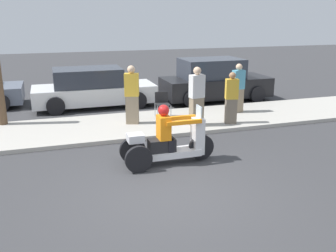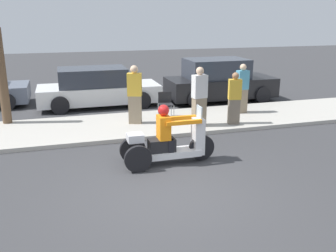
{
  "view_description": "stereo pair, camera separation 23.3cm",
  "coord_description": "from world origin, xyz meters",
  "px_view_note": "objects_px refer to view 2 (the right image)",
  "views": [
    {
      "loc": [
        -2.08,
        -6.4,
        3.38
      ],
      "look_at": [
        0.44,
        1.44,
        0.92
      ],
      "focal_mm": 40.0,
      "sensor_mm": 36.0,
      "label": 1
    },
    {
      "loc": [
        -1.86,
        -6.47,
        3.38
      ],
      "look_at": [
        0.44,
        1.44,
        0.92
      ],
      "focal_mm": 40.0,
      "sensor_mm": 36.0,
      "label": 2
    }
  ],
  "objects_px": {
    "motorcycle_trike": "(168,143)",
    "folding_chair_curbside": "(165,102)",
    "spectator_by_tree": "(242,89)",
    "spectator_near_curb": "(199,98)",
    "parked_car_lot_right": "(219,81)",
    "tree_trunk": "(2,77)",
    "parked_car_lot_left": "(97,88)",
    "spectator_far_back": "(234,99)",
    "spectator_with_child": "(135,96)"
  },
  "relations": [
    {
      "from": "spectator_far_back",
      "to": "spectator_with_child",
      "type": "relative_size",
      "value": 0.89
    },
    {
      "from": "spectator_with_child",
      "to": "spectator_by_tree",
      "type": "bearing_deg",
      "value": 4.24
    },
    {
      "from": "spectator_near_curb",
      "to": "parked_car_lot_right",
      "type": "xyz_separation_m",
      "value": [
        2.21,
        3.57,
        -0.2
      ]
    },
    {
      "from": "spectator_with_child",
      "to": "parked_car_lot_left",
      "type": "distance_m",
      "value": 3.26
    },
    {
      "from": "parked_car_lot_left",
      "to": "parked_car_lot_right",
      "type": "height_order",
      "value": "parked_car_lot_right"
    },
    {
      "from": "parked_car_lot_right",
      "to": "parked_car_lot_left",
      "type": "bearing_deg",
      "value": 175.57
    },
    {
      "from": "spectator_far_back",
      "to": "parked_car_lot_left",
      "type": "relative_size",
      "value": 0.35
    },
    {
      "from": "parked_car_lot_right",
      "to": "motorcycle_trike",
      "type": "bearing_deg",
      "value": -123.19
    },
    {
      "from": "motorcycle_trike",
      "to": "folding_chair_curbside",
      "type": "distance_m",
      "value": 3.76
    },
    {
      "from": "motorcycle_trike",
      "to": "folding_chair_curbside",
      "type": "bearing_deg",
      "value": 75.01
    },
    {
      "from": "motorcycle_trike",
      "to": "spectator_near_curb",
      "type": "height_order",
      "value": "spectator_near_curb"
    },
    {
      "from": "spectator_by_tree",
      "to": "parked_car_lot_right",
      "type": "relative_size",
      "value": 0.39
    },
    {
      "from": "parked_car_lot_left",
      "to": "spectator_near_curb",
      "type": "bearing_deg",
      "value": -56.18
    },
    {
      "from": "motorcycle_trike",
      "to": "folding_chair_curbside",
      "type": "xyz_separation_m",
      "value": [
        0.97,
        3.63,
        0.11
      ]
    },
    {
      "from": "spectator_with_child",
      "to": "tree_trunk",
      "type": "height_order",
      "value": "tree_trunk"
    },
    {
      "from": "spectator_near_curb",
      "to": "parked_car_lot_right",
      "type": "relative_size",
      "value": 0.41
    },
    {
      "from": "motorcycle_trike",
      "to": "spectator_by_tree",
      "type": "relative_size",
      "value": 1.34
    },
    {
      "from": "spectator_by_tree",
      "to": "tree_trunk",
      "type": "xyz_separation_m",
      "value": [
        -7.62,
        0.87,
        0.64
      ]
    },
    {
      "from": "parked_car_lot_right",
      "to": "tree_trunk",
      "type": "relative_size",
      "value": 1.5
    },
    {
      "from": "spectator_far_back",
      "to": "tree_trunk",
      "type": "distance_m",
      "value": 7.1
    },
    {
      "from": "spectator_with_child",
      "to": "spectator_by_tree",
      "type": "relative_size",
      "value": 1.07
    },
    {
      "from": "spectator_with_child",
      "to": "motorcycle_trike",
      "type": "bearing_deg",
      "value": -87.53
    },
    {
      "from": "motorcycle_trike",
      "to": "tree_trunk",
      "type": "relative_size",
      "value": 0.77
    },
    {
      "from": "folding_chair_curbside",
      "to": "motorcycle_trike",
      "type": "bearing_deg",
      "value": -104.99
    },
    {
      "from": "spectator_far_back",
      "to": "folding_chair_curbside",
      "type": "bearing_deg",
      "value": 143.03
    },
    {
      "from": "spectator_near_curb",
      "to": "motorcycle_trike",
      "type": "bearing_deg",
      "value": -125.22
    },
    {
      "from": "spectator_by_tree",
      "to": "tree_trunk",
      "type": "relative_size",
      "value": 0.58
    },
    {
      "from": "spectator_far_back",
      "to": "tree_trunk",
      "type": "xyz_separation_m",
      "value": [
        -6.76,
        2.06,
        0.68
      ]
    },
    {
      "from": "folding_chair_curbside",
      "to": "tree_trunk",
      "type": "bearing_deg",
      "value": 172.02
    },
    {
      "from": "parked_car_lot_right",
      "to": "tree_trunk",
      "type": "bearing_deg",
      "value": -168.41
    },
    {
      "from": "spectator_near_curb",
      "to": "tree_trunk",
      "type": "xyz_separation_m",
      "value": [
        -5.66,
        1.95,
        0.59
      ]
    },
    {
      "from": "spectator_by_tree",
      "to": "folding_chair_curbside",
      "type": "xyz_separation_m",
      "value": [
        -2.66,
        0.18,
        -0.3
      ]
    },
    {
      "from": "motorcycle_trike",
      "to": "parked_car_lot_left",
      "type": "xyz_separation_m",
      "value": [
        -0.97,
        6.31,
        0.18
      ]
    },
    {
      "from": "tree_trunk",
      "to": "motorcycle_trike",
      "type": "bearing_deg",
      "value": -47.34
    },
    {
      "from": "spectator_near_curb",
      "to": "folding_chair_curbside",
      "type": "xyz_separation_m",
      "value": [
        -0.7,
        1.26,
        -0.36
      ]
    },
    {
      "from": "motorcycle_trike",
      "to": "spectator_by_tree",
      "type": "bearing_deg",
      "value": 43.51
    },
    {
      "from": "spectator_with_child",
      "to": "spectator_by_tree",
      "type": "distance_m",
      "value": 3.78
    },
    {
      "from": "spectator_far_back",
      "to": "parked_car_lot_left",
      "type": "distance_m",
      "value": 5.52
    },
    {
      "from": "folding_chair_curbside",
      "to": "parked_car_lot_right",
      "type": "distance_m",
      "value": 3.72
    },
    {
      "from": "spectator_near_curb",
      "to": "parked_car_lot_right",
      "type": "bearing_deg",
      "value": 58.21
    },
    {
      "from": "spectator_with_child",
      "to": "tree_trunk",
      "type": "relative_size",
      "value": 0.62
    },
    {
      "from": "spectator_by_tree",
      "to": "parked_car_lot_right",
      "type": "bearing_deg",
      "value": 84.25
    },
    {
      "from": "spectator_with_child",
      "to": "folding_chair_curbside",
      "type": "relative_size",
      "value": 2.2
    },
    {
      "from": "spectator_with_child",
      "to": "parked_car_lot_left",
      "type": "relative_size",
      "value": 0.4
    },
    {
      "from": "spectator_near_curb",
      "to": "tree_trunk",
      "type": "height_order",
      "value": "tree_trunk"
    },
    {
      "from": "spectator_near_curb",
      "to": "parked_car_lot_left",
      "type": "distance_m",
      "value": 4.76
    },
    {
      "from": "spectator_far_back",
      "to": "parked_car_lot_right",
      "type": "distance_m",
      "value": 3.83
    },
    {
      "from": "spectator_near_curb",
      "to": "parked_car_lot_left",
      "type": "height_order",
      "value": "spectator_near_curb"
    },
    {
      "from": "motorcycle_trike",
      "to": "spectator_by_tree",
      "type": "height_order",
      "value": "spectator_by_tree"
    },
    {
      "from": "spectator_with_child",
      "to": "tree_trunk",
      "type": "xyz_separation_m",
      "value": [
        -3.85,
        1.15,
        0.58
      ]
    }
  ]
}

